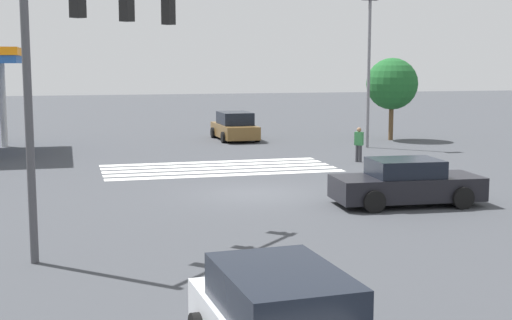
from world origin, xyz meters
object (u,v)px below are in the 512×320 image
traffic_signal_mast (85,44)px  street_light_pole_a (369,57)px  car_0 (406,183)px  car_3 (235,127)px  pedestrian (359,143)px  tree_corner_b (392,84)px

traffic_signal_mast → street_light_pole_a: size_ratio=0.85×
car_0 → car_3: bearing=96.1°
car_0 → car_3: (0.85, -19.72, 0.07)m
pedestrian → street_light_pole_a: bearing=-162.1°
car_3 → pedestrian: size_ratio=2.90×
car_3 → street_light_pole_a: 8.85m
car_3 → tree_corner_b: size_ratio=0.96×
car_0 → street_light_pole_a: bearing=74.4°
traffic_signal_mast → pedestrian: (-12.02, -11.93, -3.95)m
street_light_pole_a → car_3: bearing=-42.6°
car_3 → pedestrian: bearing=-163.2°
car_0 → traffic_signal_mast: bearing=-161.4°
tree_corner_b → car_3: bearing=-15.2°
car_3 → street_light_pole_a: bearing=-133.1°
street_light_pole_a → tree_corner_b: size_ratio=1.66×
traffic_signal_mast → pedestrian: bearing=-0.2°
traffic_signal_mast → car_0: size_ratio=1.40×
street_light_pole_a → tree_corner_b: (-2.78, -3.04, -1.46)m
traffic_signal_mast → car_0: traffic_signal_mast is taller
traffic_signal_mast → car_3: size_ratio=1.46×
traffic_signal_mast → tree_corner_b: traffic_signal_mast is taller
traffic_signal_mast → street_light_pole_a: street_light_pole_a is taller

